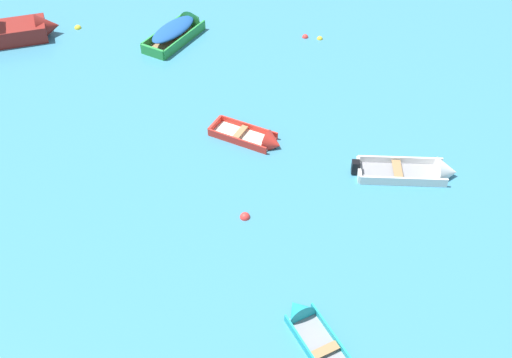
% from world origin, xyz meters
% --- Properties ---
extents(rowboat_turquoise_distant_center, '(2.75, 3.61, 1.01)m').
position_xyz_m(rowboat_turquoise_distant_center, '(2.27, 12.18, 0.15)').
color(rowboat_turquoise_distant_center, gray).
rests_on(rowboat_turquoise_distant_center, ground_plane).
extents(rowboat_red_foreground_center, '(3.61, 2.42, 1.12)m').
position_xyz_m(rowboat_red_foreground_center, '(0.03, 21.96, 0.17)').
color(rowboat_red_foreground_center, beige).
rests_on(rowboat_red_foreground_center, ground_plane).
extents(rowboat_green_midfield_right, '(3.37, 4.74, 1.47)m').
position_xyz_m(rowboat_green_midfield_right, '(-5.10, 31.39, 0.42)').
color(rowboat_green_midfield_right, '#99754C').
rests_on(rowboat_green_midfield_right, ground_plane).
extents(rowboat_white_back_row_left, '(4.51, 1.50, 1.28)m').
position_xyz_m(rowboat_white_back_row_left, '(7.25, 20.27, 0.20)').
color(rowboat_white_back_row_left, gray).
rests_on(rowboat_white_back_row_left, ground_plane).
extents(mooring_buoy_near_foreground, '(0.42, 0.42, 0.42)m').
position_xyz_m(mooring_buoy_near_foreground, '(-0.30, 17.25, 0.00)').
color(mooring_buoy_near_foreground, red).
rests_on(mooring_buoy_near_foreground, ground_plane).
extents(mooring_buoy_between_boats_right, '(0.40, 0.40, 0.40)m').
position_xyz_m(mooring_buoy_between_boats_right, '(-11.25, 31.75, 0.00)').
color(mooring_buoy_between_boats_right, yellow).
rests_on(mooring_buoy_between_boats_right, ground_plane).
extents(mooring_buoy_midfield, '(0.33, 0.33, 0.33)m').
position_xyz_m(mooring_buoy_midfield, '(2.81, 31.49, 0.00)').
color(mooring_buoy_midfield, yellow).
rests_on(mooring_buoy_midfield, ground_plane).
extents(mooring_buoy_between_boats_left, '(0.36, 0.36, 0.36)m').
position_xyz_m(mooring_buoy_between_boats_left, '(1.98, 31.62, 0.00)').
color(mooring_buoy_between_boats_left, red).
rests_on(mooring_buoy_between_boats_left, ground_plane).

